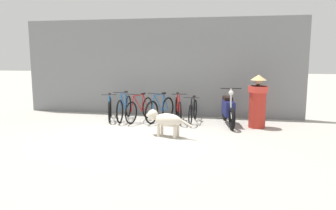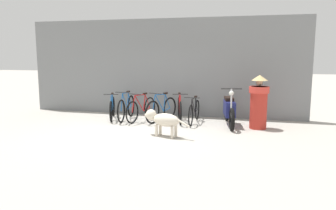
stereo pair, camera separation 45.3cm
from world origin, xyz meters
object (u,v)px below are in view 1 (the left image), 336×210
at_px(stray_dog, 165,120).
at_px(bicycle_1, 124,108).
at_px(bicycle_4, 178,109).
at_px(bicycle_5, 193,111).
at_px(bicycle_0, 110,109).
at_px(bicycle_3, 160,109).
at_px(bicycle_2, 140,109).
at_px(motorcycle, 228,109).
at_px(person_in_robes, 258,101).

bearing_deg(stray_dog, bicycle_1, -30.41).
bearing_deg(bicycle_1, stray_dog, 38.38).
distance_m(bicycle_4, bicycle_5, 0.47).
relative_size(bicycle_0, bicycle_3, 1.01).
bearing_deg(bicycle_1, bicycle_2, 78.41).
xyz_separation_m(bicycle_3, motorcycle, (2.10, -0.11, 0.09)).
bearing_deg(bicycle_4, bicycle_5, 67.90).
xyz_separation_m(bicycle_2, bicycle_5, (1.67, 0.12, -0.02)).
bearing_deg(bicycle_2, bicycle_0, -80.75).
relative_size(bicycle_5, stray_dog, 1.31).
height_order(bicycle_5, stray_dog, bicycle_5).
xyz_separation_m(bicycle_0, motorcycle, (3.77, -0.10, 0.11)).
distance_m(bicycle_4, person_in_robes, 2.43).
bearing_deg(person_in_robes, motorcycle, -13.18).
xyz_separation_m(bicycle_1, motorcycle, (3.28, -0.11, 0.08)).
distance_m(bicycle_2, bicycle_5, 1.67).
height_order(bicycle_3, person_in_robes, person_in_robes).
distance_m(bicycle_0, bicycle_2, 1.02).
xyz_separation_m(motorcycle, stray_dog, (-1.55, -1.74, -0.03)).
height_order(bicycle_5, person_in_robes, person_in_robes).
bearing_deg(bicycle_3, bicycle_2, -64.79).
height_order(bicycle_0, bicycle_5, bicycle_0).
xyz_separation_m(bicycle_1, bicycle_5, (2.21, 0.05, -0.04)).
distance_m(bicycle_1, stray_dog, 2.53).
relative_size(bicycle_2, motorcycle, 0.86).
relative_size(bicycle_1, motorcycle, 0.90).
distance_m(motorcycle, person_in_robes, 0.90).
relative_size(bicycle_2, bicycle_3, 1.08).
height_order(bicycle_0, person_in_robes, person_in_robes).
relative_size(bicycle_0, motorcycle, 0.80).
xyz_separation_m(bicycle_0, stray_dog, (2.21, -1.84, 0.09)).
bearing_deg(motorcycle, bicycle_0, -101.50).
height_order(bicycle_4, motorcycle, motorcycle).
relative_size(bicycle_1, bicycle_5, 1.07).
relative_size(bicycle_3, bicycle_5, 0.94).
height_order(motorcycle, person_in_robes, person_in_robes).
height_order(bicycle_2, person_in_robes, person_in_robes).
distance_m(bicycle_3, motorcycle, 2.11).
distance_m(bicycle_3, stray_dog, 1.94).
height_order(bicycle_1, bicycle_3, bicycle_1).
bearing_deg(bicycle_5, bicycle_1, -87.71).
height_order(bicycle_0, motorcycle, motorcycle).
bearing_deg(bicycle_1, bicycle_5, 86.78).
xyz_separation_m(bicycle_3, person_in_robes, (2.92, -0.32, 0.39)).
height_order(bicycle_4, stray_dog, bicycle_4).
bearing_deg(bicycle_4, person_in_robes, 64.99).
xyz_separation_m(bicycle_4, person_in_robes, (2.36, -0.43, 0.39)).
bearing_deg(bicycle_0, bicycle_5, 71.48).
xyz_separation_m(bicycle_2, bicycle_3, (0.64, 0.07, 0.01)).
relative_size(bicycle_0, person_in_robes, 1.06).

